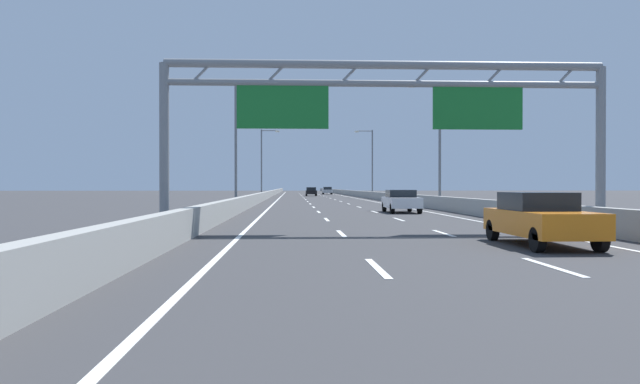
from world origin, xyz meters
TOP-DOWN VIEW (x-y plane):
  - ground_plane at (0.00, 100.00)m, footprint 260.00×260.00m
  - lane_dash_left_1 at (-1.80, 12.50)m, footprint 0.16×3.00m
  - lane_dash_left_2 at (-1.80, 21.50)m, footprint 0.16×3.00m
  - lane_dash_left_3 at (-1.80, 30.50)m, footprint 0.16×3.00m
  - lane_dash_left_4 at (-1.80, 39.50)m, footprint 0.16×3.00m
  - lane_dash_left_5 at (-1.80, 48.50)m, footprint 0.16×3.00m
  - lane_dash_left_6 at (-1.80, 57.50)m, footprint 0.16×3.00m
  - lane_dash_left_7 at (-1.80, 66.50)m, footprint 0.16×3.00m
  - lane_dash_left_8 at (-1.80, 75.50)m, footprint 0.16×3.00m
  - lane_dash_left_9 at (-1.80, 84.50)m, footprint 0.16×3.00m
  - lane_dash_left_10 at (-1.80, 93.50)m, footprint 0.16×3.00m
  - lane_dash_left_11 at (-1.80, 102.50)m, footprint 0.16×3.00m
  - lane_dash_left_12 at (-1.80, 111.50)m, footprint 0.16×3.00m
  - lane_dash_left_13 at (-1.80, 120.50)m, footprint 0.16×3.00m
  - lane_dash_left_14 at (-1.80, 129.50)m, footprint 0.16×3.00m
  - lane_dash_left_15 at (-1.80, 138.50)m, footprint 0.16×3.00m
  - lane_dash_left_16 at (-1.80, 147.50)m, footprint 0.16×3.00m
  - lane_dash_left_17 at (-1.80, 156.50)m, footprint 0.16×3.00m
  - lane_dash_right_1 at (1.80, 12.50)m, footprint 0.16×3.00m
  - lane_dash_right_2 at (1.80, 21.50)m, footprint 0.16×3.00m
  - lane_dash_right_3 at (1.80, 30.50)m, footprint 0.16×3.00m
  - lane_dash_right_4 at (1.80, 39.50)m, footprint 0.16×3.00m
  - lane_dash_right_5 at (1.80, 48.50)m, footprint 0.16×3.00m
  - lane_dash_right_6 at (1.80, 57.50)m, footprint 0.16×3.00m
  - lane_dash_right_7 at (1.80, 66.50)m, footprint 0.16×3.00m
  - lane_dash_right_8 at (1.80, 75.50)m, footprint 0.16×3.00m
  - lane_dash_right_9 at (1.80, 84.50)m, footprint 0.16×3.00m
  - lane_dash_right_10 at (1.80, 93.50)m, footprint 0.16×3.00m
  - lane_dash_right_11 at (1.80, 102.50)m, footprint 0.16×3.00m
  - lane_dash_right_12 at (1.80, 111.50)m, footprint 0.16×3.00m
  - lane_dash_right_13 at (1.80, 120.50)m, footprint 0.16×3.00m
  - lane_dash_right_14 at (1.80, 129.50)m, footprint 0.16×3.00m
  - lane_dash_right_15 at (1.80, 138.50)m, footprint 0.16×3.00m
  - lane_dash_right_16 at (1.80, 147.50)m, footprint 0.16×3.00m
  - lane_dash_right_17 at (1.80, 156.50)m, footprint 0.16×3.00m
  - edge_line_left at (-5.25, 88.00)m, footprint 0.16×176.00m
  - edge_line_right at (5.25, 88.00)m, footprint 0.16×176.00m
  - barrier_left at (-6.90, 110.00)m, footprint 0.45×220.00m
  - barrier_right at (6.90, 110.00)m, footprint 0.45×220.00m
  - sign_gantry at (-0.04, 23.00)m, footprint 16.80×0.36m
  - streetlamp_left_mid at (-7.47, 46.26)m, footprint 2.58×0.28m
  - streetlamp_right_mid at (7.47, 46.26)m, footprint 2.58×0.28m
  - streetlamp_left_far at (-7.47, 85.23)m, footprint 2.58×0.28m
  - streetlamp_right_far at (7.47, 85.23)m, footprint 2.58×0.28m
  - orange_car at (3.42, 17.04)m, footprint 1.82×4.54m
  - white_car at (3.36, 38.52)m, footprint 1.89×4.29m
  - black_car at (-0.22, 104.53)m, footprint 1.84×4.46m
  - silver_car at (3.75, 125.48)m, footprint 1.89×4.37m

SIDE VIEW (x-z plane):
  - ground_plane at x=0.00m, z-range 0.00..0.00m
  - lane_dash_left_1 at x=-1.80m, z-range 0.00..0.01m
  - lane_dash_left_2 at x=-1.80m, z-range 0.00..0.01m
  - lane_dash_left_3 at x=-1.80m, z-range 0.00..0.01m
  - lane_dash_left_4 at x=-1.80m, z-range 0.00..0.01m
  - lane_dash_left_5 at x=-1.80m, z-range 0.00..0.01m
  - lane_dash_left_6 at x=-1.80m, z-range 0.00..0.01m
  - lane_dash_left_7 at x=-1.80m, z-range 0.00..0.01m
  - lane_dash_left_8 at x=-1.80m, z-range 0.00..0.01m
  - lane_dash_left_9 at x=-1.80m, z-range 0.00..0.01m
  - lane_dash_left_10 at x=-1.80m, z-range 0.00..0.01m
  - lane_dash_left_11 at x=-1.80m, z-range 0.00..0.01m
  - lane_dash_left_12 at x=-1.80m, z-range 0.00..0.01m
  - lane_dash_left_13 at x=-1.80m, z-range 0.00..0.01m
  - lane_dash_left_14 at x=-1.80m, z-range 0.00..0.01m
  - lane_dash_left_15 at x=-1.80m, z-range 0.00..0.01m
  - lane_dash_left_16 at x=-1.80m, z-range 0.00..0.01m
  - lane_dash_left_17 at x=-1.80m, z-range 0.00..0.01m
  - lane_dash_right_1 at x=1.80m, z-range 0.00..0.01m
  - lane_dash_right_2 at x=1.80m, z-range 0.00..0.01m
  - lane_dash_right_3 at x=1.80m, z-range 0.00..0.01m
  - lane_dash_right_4 at x=1.80m, z-range 0.00..0.01m
  - lane_dash_right_5 at x=1.80m, z-range 0.00..0.01m
  - lane_dash_right_6 at x=1.80m, z-range 0.00..0.01m
  - lane_dash_right_7 at x=1.80m, z-range 0.00..0.01m
  - lane_dash_right_8 at x=1.80m, z-range 0.00..0.01m
  - lane_dash_right_9 at x=1.80m, z-range 0.00..0.01m
  - lane_dash_right_10 at x=1.80m, z-range 0.00..0.01m
  - lane_dash_right_11 at x=1.80m, z-range 0.00..0.01m
  - lane_dash_right_12 at x=1.80m, z-range 0.00..0.01m
  - lane_dash_right_13 at x=1.80m, z-range 0.00..0.01m
  - lane_dash_right_14 at x=1.80m, z-range 0.00..0.01m
  - lane_dash_right_15 at x=1.80m, z-range 0.00..0.01m
  - lane_dash_right_16 at x=1.80m, z-range 0.00..0.01m
  - lane_dash_right_17 at x=1.80m, z-range 0.00..0.01m
  - edge_line_left at x=-5.25m, z-range 0.00..0.01m
  - edge_line_right at x=5.25m, z-range 0.00..0.01m
  - barrier_left at x=-6.90m, z-range 0.00..0.95m
  - barrier_right at x=6.90m, z-range 0.00..0.95m
  - white_car at x=3.36m, z-range 0.03..1.46m
  - black_car at x=-0.22m, z-range 0.01..1.49m
  - orange_car at x=3.42m, z-range 0.02..1.51m
  - silver_car at x=3.75m, z-range 0.01..1.53m
  - sign_gantry at x=-0.04m, z-range 1.65..8.01m
  - streetlamp_left_mid at x=-7.47m, z-range 0.65..10.15m
  - streetlamp_right_mid at x=7.47m, z-range 0.65..10.15m
  - streetlamp_left_far at x=-7.47m, z-range 0.65..10.15m
  - streetlamp_right_far at x=7.47m, z-range 0.65..10.15m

